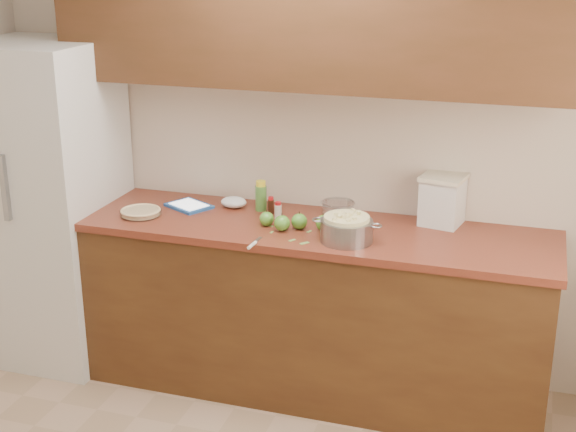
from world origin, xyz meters
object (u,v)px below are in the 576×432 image
(pie, at_px, (141,212))
(colander, at_px, (347,229))
(flour_canister, at_px, (443,199))
(tablet, at_px, (189,206))

(pie, xyz_separation_m, colander, (1.13, -0.04, 0.04))
(flour_canister, xyz_separation_m, tablet, (-1.35, -0.15, -0.12))
(flour_canister, distance_m, tablet, 1.36)
(pie, bearing_deg, tablet, 47.44)
(pie, height_order, tablet, pie)
(colander, distance_m, flour_canister, 0.57)
(pie, distance_m, flour_canister, 1.58)
(colander, xyz_separation_m, flour_canister, (0.41, 0.39, 0.07))
(flour_canister, height_order, tablet, flour_canister)
(pie, height_order, flour_canister, flour_canister)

